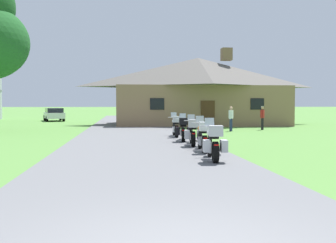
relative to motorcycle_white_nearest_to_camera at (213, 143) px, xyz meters
The scene contains 11 objects.
ground_plane 12.56m from the motorcycle_white_nearest_to_camera, 99.84° to the left, with size 500.00×500.00×0.00m, color #56893D.
asphalt_driveway 10.60m from the motorcycle_white_nearest_to_camera, 101.69° to the left, with size 6.40×80.00×0.06m, color slate.
motorcycle_white_nearest_to_camera is the anchor object (origin of this frame).
motorcycle_orange_second_in_row 2.46m from the motorcycle_white_nearest_to_camera, 86.31° to the left, with size 0.66×2.08×1.30m.
motorcycle_red_third_in_row 4.56m from the motorcycle_white_nearest_to_camera, 88.20° to the left, with size 0.86×2.08×1.30m.
motorcycle_white_fourth_in_row 6.72m from the motorcycle_white_nearest_to_camera, 89.45° to the left, with size 0.88×2.08×1.30m.
motorcycle_white_farthest_in_row 9.31m from the motorcycle_white_nearest_to_camera, 89.79° to the left, with size 0.66×2.08×1.30m.
stone_lodge 23.45m from the motorcycle_white_nearest_to_camera, 80.49° to the left, with size 15.21×8.89×6.83m.
bystander_red_shirt_near_lodge 16.71m from the motorcycle_white_nearest_to_camera, 65.19° to the left, with size 0.38×0.48×1.69m.
bystander_white_shirt_beside_signpost 14.57m from the motorcycle_white_nearest_to_camera, 72.50° to the left, with size 0.38×0.47×1.67m.
parked_white_suv_far_left 33.54m from the motorcycle_white_nearest_to_camera, 107.72° to the left, with size 2.98×4.92×1.40m.
Camera 1 is at (-0.64, -4.48, 1.81)m, focal length 42.69 mm.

